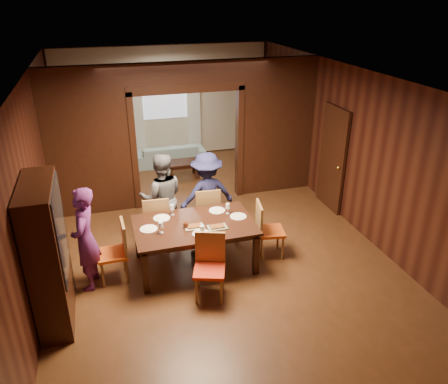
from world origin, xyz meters
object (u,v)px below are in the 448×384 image
object	(u,v)px
sofa	(169,154)
chair_far_l	(156,220)
chair_right	(271,230)
coffee_table	(183,169)
chair_far_r	(206,211)
chair_near	(209,268)
hutch	(48,255)
person_navy	(207,194)
person_purple	(85,239)
chair_left	(112,252)
dining_table	(195,245)
person_grey	(162,198)

from	to	relation	value
sofa	chair_far_l	world-z (taller)	chair_far_l
sofa	chair_right	size ratio (longest dim) A/B	1.86
sofa	coffee_table	size ratio (longest dim) A/B	2.26
coffee_table	chair_far_r	world-z (taller)	chair_far_r
chair_right	chair_near	distance (m)	1.49
sofa	hutch	xyz separation A→B (m)	(-2.48, -5.35, 0.74)
chair_far_l	hutch	xyz separation A→B (m)	(-1.59, -1.50, 0.52)
person_navy	hutch	size ratio (longest dim) A/B	0.78
person_purple	chair_left	bearing A→B (deg)	110.88
dining_table	chair_far_r	xyz separation A→B (m)	(0.42, 0.91, 0.10)
person_purple	chair_left	distance (m)	0.48
hutch	person_grey	bearing A→B (deg)	43.74
person_grey	coffee_table	xyz separation A→B (m)	(0.89, 2.70, -0.61)
person_navy	chair_right	distance (m)	1.34
sofa	chair_left	bearing A→B (deg)	69.87
chair_right	chair_near	world-z (taller)	same
person_navy	chair_far_l	bearing A→B (deg)	3.26
sofa	chair_right	xyz separation A→B (m)	(0.89, -4.73, 0.22)
sofa	chair_right	bearing A→B (deg)	100.34
person_grey	dining_table	bearing A→B (deg)	115.22
person_purple	chair_far_r	bearing A→B (deg)	126.54
person_grey	chair_left	size ratio (longest dim) A/B	1.68
person_grey	chair_right	world-z (taller)	person_grey
dining_table	chair_left	world-z (taller)	chair_left
person_navy	dining_table	world-z (taller)	person_navy
chair_right	hutch	xyz separation A→B (m)	(-3.37, -0.62, 0.52)
person_navy	chair_far_l	world-z (taller)	person_navy
person_navy	sofa	bearing A→B (deg)	-94.14
person_navy	dining_table	size ratio (longest dim) A/B	0.83
chair_right	person_grey	bearing A→B (deg)	67.42
dining_table	chair_near	xyz separation A→B (m)	(0.02, -0.85, 0.10)
chair_near	hutch	xyz separation A→B (m)	(-2.11, 0.17, 0.52)
coffee_table	chair_right	distance (m)	3.82
dining_table	chair_right	world-z (taller)	chair_right
person_navy	chair_right	xyz separation A→B (m)	(0.83, -1.01, -0.30)
person_grey	chair_far_r	xyz separation A→B (m)	(0.78, -0.08, -0.33)
person_navy	chair_near	xyz separation A→B (m)	(-0.43, -1.81, -0.30)
chair_left	chair_right	bearing A→B (deg)	87.41
sofa	chair_far_r	world-z (taller)	chair_far_r
chair_near	chair_left	bearing A→B (deg)	166.40
sofa	chair_right	world-z (taller)	chair_right
person_purple	person_grey	xyz separation A→B (m)	(1.29, 1.06, 0.01)
chair_right	chair_far_r	xyz separation A→B (m)	(-0.86, 0.97, 0.00)
dining_table	coffee_table	xyz separation A→B (m)	(0.54, 3.68, -0.18)
person_purple	hutch	world-z (taller)	hutch
person_navy	hutch	world-z (taller)	hutch
chair_near	chair_far_r	bearing A→B (deg)	95.86
coffee_table	chair_near	distance (m)	4.57
person_navy	chair_far_l	distance (m)	1.01
hutch	chair_right	bearing A→B (deg)	10.43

